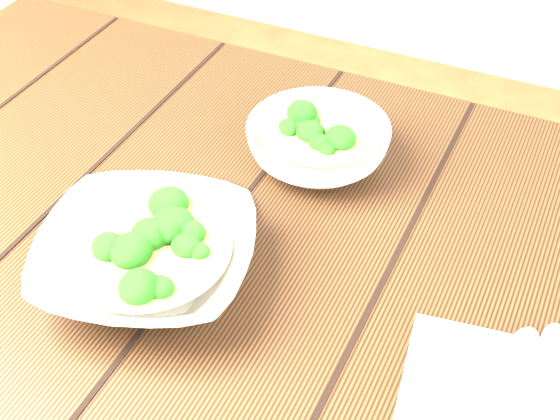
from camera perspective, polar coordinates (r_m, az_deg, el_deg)
name	(u,v)px	position (r m, az deg, el deg)	size (l,w,h in m)	color
table	(233,312)	(0.98, -3.45, -7.44)	(1.20, 0.80, 0.75)	#321E0E
soup_bowl_front	(147,256)	(0.84, -9.74, -3.34)	(0.29, 0.29, 0.07)	silver
soup_bowl_back	(318,143)	(0.98, 2.79, 4.94)	(0.21, 0.21, 0.06)	silver
trivet	(212,207)	(0.92, -5.00, 0.23)	(0.10, 0.10, 0.02)	black
napkin	(510,406)	(0.77, 16.46, -13.59)	(0.20, 0.16, 0.01)	beige
spoon_left	(512,366)	(0.79, 16.60, -10.88)	(0.04, 0.17, 0.01)	beige
spoon_right	(549,366)	(0.80, 19.07, -10.70)	(0.03, 0.17, 0.01)	beige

